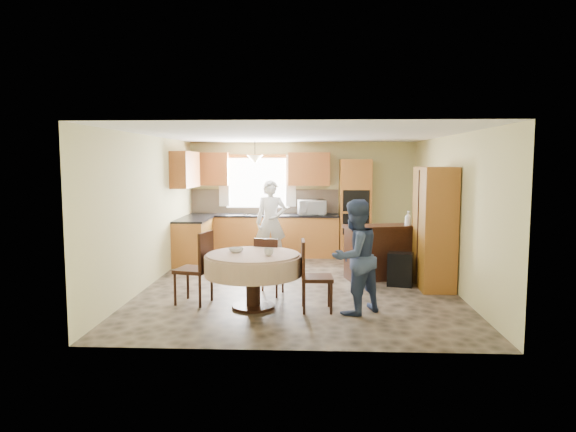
# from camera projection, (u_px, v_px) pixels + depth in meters

# --- Properties ---
(floor) EXTENTS (5.00, 6.00, 0.01)m
(floor) POSITION_uv_depth(u_px,v_px,m) (299.00, 285.00, 8.61)
(floor) COLOR brown
(floor) RESTS_ON ground
(ceiling) EXTENTS (5.00, 6.00, 0.01)m
(ceiling) POSITION_uv_depth(u_px,v_px,m) (299.00, 135.00, 8.35)
(ceiling) COLOR white
(ceiling) RESTS_ON wall_back
(wall_back) EXTENTS (5.00, 0.02, 2.50)m
(wall_back) POSITION_uv_depth(u_px,v_px,m) (302.00, 199.00, 11.46)
(wall_back) COLOR #C4BD7D
(wall_back) RESTS_ON floor
(wall_front) EXTENTS (5.00, 0.02, 2.50)m
(wall_front) POSITION_uv_depth(u_px,v_px,m) (292.00, 238.00, 5.50)
(wall_front) COLOR #C4BD7D
(wall_front) RESTS_ON floor
(wall_left) EXTENTS (0.02, 6.00, 2.50)m
(wall_left) POSITION_uv_depth(u_px,v_px,m) (150.00, 211.00, 8.60)
(wall_left) COLOR #C4BD7D
(wall_left) RESTS_ON floor
(wall_right) EXTENTS (0.02, 6.00, 2.50)m
(wall_right) POSITION_uv_depth(u_px,v_px,m) (452.00, 212.00, 8.36)
(wall_right) COLOR #C4BD7D
(wall_right) RESTS_ON floor
(window) EXTENTS (1.40, 0.03, 1.10)m
(window) POSITION_uv_depth(u_px,v_px,m) (258.00, 183.00, 11.45)
(window) COLOR white
(window) RESTS_ON wall_back
(curtain_left) EXTENTS (0.22, 0.02, 1.15)m
(curtain_left) POSITION_uv_depth(u_px,v_px,m) (224.00, 181.00, 11.43)
(curtain_left) COLOR white
(curtain_left) RESTS_ON wall_back
(curtain_right) EXTENTS (0.22, 0.02, 1.15)m
(curtain_right) POSITION_uv_depth(u_px,v_px,m) (291.00, 181.00, 11.36)
(curtain_right) COLOR white
(curtain_right) RESTS_ON wall_back
(base_cab_back) EXTENTS (3.30, 0.60, 0.88)m
(base_cab_back) POSITION_uv_depth(u_px,v_px,m) (263.00, 236.00, 11.29)
(base_cab_back) COLOR orange
(base_cab_back) RESTS_ON floor
(counter_back) EXTENTS (3.30, 0.64, 0.04)m
(counter_back) POSITION_uv_depth(u_px,v_px,m) (263.00, 215.00, 11.24)
(counter_back) COLOR black
(counter_back) RESTS_ON base_cab_back
(base_cab_left) EXTENTS (0.60, 1.20, 0.88)m
(base_cab_left) POSITION_uv_depth(u_px,v_px,m) (193.00, 242.00, 10.45)
(base_cab_left) COLOR orange
(base_cab_left) RESTS_ON floor
(counter_left) EXTENTS (0.64, 1.20, 0.04)m
(counter_left) POSITION_uv_depth(u_px,v_px,m) (193.00, 219.00, 10.41)
(counter_left) COLOR black
(counter_left) RESTS_ON base_cab_left
(backsplash) EXTENTS (3.30, 0.02, 0.55)m
(backsplash) POSITION_uv_depth(u_px,v_px,m) (264.00, 202.00, 11.50)
(backsplash) COLOR tan
(backsplash) RESTS_ON wall_back
(wall_cab_left) EXTENTS (0.85, 0.33, 0.72)m
(wall_cab_left) POSITION_uv_depth(u_px,v_px,m) (209.00, 169.00, 11.32)
(wall_cab_left) COLOR #B8652E
(wall_cab_left) RESTS_ON wall_back
(wall_cab_right) EXTENTS (0.90, 0.33, 0.72)m
(wall_cab_right) POSITION_uv_depth(u_px,v_px,m) (309.00, 169.00, 11.22)
(wall_cab_right) COLOR #B8652E
(wall_cab_right) RESTS_ON wall_back
(wall_cab_side) EXTENTS (0.33, 1.20, 0.72)m
(wall_cab_side) POSITION_uv_depth(u_px,v_px,m) (185.00, 170.00, 10.31)
(wall_cab_side) COLOR #B8652E
(wall_cab_side) RESTS_ON wall_left
(oven_tower) EXTENTS (0.66, 0.62, 2.12)m
(oven_tower) POSITION_uv_depth(u_px,v_px,m) (355.00, 208.00, 11.12)
(oven_tower) COLOR orange
(oven_tower) RESTS_ON floor
(oven_upper) EXTENTS (0.56, 0.01, 0.45)m
(oven_upper) POSITION_uv_depth(u_px,v_px,m) (356.00, 201.00, 10.79)
(oven_upper) COLOR black
(oven_upper) RESTS_ON oven_tower
(oven_lower) EXTENTS (0.56, 0.01, 0.45)m
(oven_lower) POSITION_uv_depth(u_px,v_px,m) (356.00, 224.00, 10.84)
(oven_lower) COLOR black
(oven_lower) RESTS_ON oven_tower
(pendant) EXTENTS (0.36, 0.36, 0.18)m
(pendant) POSITION_uv_depth(u_px,v_px,m) (255.00, 159.00, 10.92)
(pendant) COLOR beige
(pendant) RESTS_ON ceiling
(sideboard) EXTENTS (1.35, 0.82, 0.90)m
(sideboard) POSITION_uv_depth(u_px,v_px,m) (381.00, 254.00, 9.04)
(sideboard) COLOR #34170E
(sideboard) RESTS_ON floor
(space_heater) EXTENTS (0.47, 0.38, 0.56)m
(space_heater) POSITION_uv_depth(u_px,v_px,m) (400.00, 269.00, 8.54)
(space_heater) COLOR black
(space_heater) RESTS_ON floor
(cupboard) EXTENTS (0.52, 1.04, 1.98)m
(cupboard) POSITION_uv_depth(u_px,v_px,m) (434.00, 228.00, 8.40)
(cupboard) COLOR orange
(cupboard) RESTS_ON floor
(dining_table) EXTENTS (1.37, 1.37, 0.78)m
(dining_table) POSITION_uv_depth(u_px,v_px,m) (253.00, 266.00, 7.22)
(dining_table) COLOR #34170E
(dining_table) RESTS_ON floor
(chair_left) EXTENTS (0.55, 0.55, 1.06)m
(chair_left) POSITION_uv_depth(u_px,v_px,m) (199.00, 264.00, 7.45)
(chair_left) COLOR #34170E
(chair_left) RESTS_ON floor
(chair_back) EXTENTS (0.47, 0.47, 0.91)m
(chair_back) POSITION_uv_depth(u_px,v_px,m) (268.00, 264.00, 7.90)
(chair_back) COLOR #34170E
(chair_back) RESTS_ON floor
(chair_right) EXTENTS (0.45, 0.45, 0.99)m
(chair_right) POSITION_uv_depth(u_px,v_px,m) (311.00, 272.00, 7.10)
(chair_right) COLOR #34170E
(chair_right) RESTS_ON floor
(framed_picture) EXTENTS (0.06, 0.54, 0.44)m
(framed_picture) POSITION_uv_depth(u_px,v_px,m) (442.00, 182.00, 8.88)
(framed_picture) COLOR gold
(framed_picture) RESTS_ON wall_right
(microwave) EXTENTS (0.64, 0.48, 0.32)m
(microwave) POSITION_uv_depth(u_px,v_px,m) (312.00, 207.00, 11.12)
(microwave) COLOR silver
(microwave) RESTS_ON counter_back
(person_sink) EXTENTS (0.64, 0.44, 1.70)m
(person_sink) POSITION_uv_depth(u_px,v_px,m) (271.00, 222.00, 10.39)
(person_sink) COLOR silver
(person_sink) RESTS_ON floor
(person_dining) EXTENTS (0.96, 0.94, 1.56)m
(person_dining) POSITION_uv_depth(u_px,v_px,m) (355.00, 257.00, 6.95)
(person_dining) COLOR navy
(person_dining) RESTS_ON floor
(bowl_sideboard) EXTENTS (0.27, 0.27, 0.05)m
(bowl_sideboard) POSITION_uv_depth(u_px,v_px,m) (363.00, 227.00, 9.00)
(bowl_sideboard) COLOR #B2B2B2
(bowl_sideboard) RESTS_ON sideboard
(bottle_sideboard) EXTENTS (0.15, 0.15, 0.31)m
(bottle_sideboard) POSITION_uv_depth(u_px,v_px,m) (408.00, 220.00, 8.95)
(bottle_sideboard) COLOR silver
(bottle_sideboard) RESTS_ON sideboard
(cup_table) EXTENTS (0.17, 0.17, 0.10)m
(cup_table) POSITION_uv_depth(u_px,v_px,m) (269.00, 252.00, 7.04)
(cup_table) COLOR #B2B2B2
(cup_table) RESTS_ON dining_table
(bowl_table) EXTENTS (0.23, 0.23, 0.07)m
(bowl_table) POSITION_uv_depth(u_px,v_px,m) (236.00, 250.00, 7.30)
(bowl_table) COLOR #B2B2B2
(bowl_table) RESTS_ON dining_table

